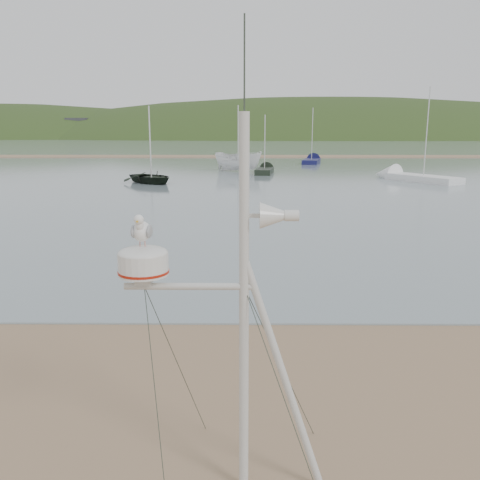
{
  "coord_description": "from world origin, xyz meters",
  "views": [
    {
      "loc": [
        2.79,
        -6.44,
        4.22
      ],
      "look_at": [
        2.73,
        1.0,
        2.57
      ],
      "focal_mm": 38.0,
      "sensor_mm": 36.0,
      "label": 1
    }
  ],
  "objects_px": {
    "boat_dark": "(151,154)",
    "sailboat_dark_mid": "(266,170)",
    "mast_rig": "(238,391)",
    "boat_white": "(238,145)",
    "sailboat_white_near": "(401,176)",
    "sailboat_blue_far": "(313,160)"
  },
  "relations": [
    {
      "from": "mast_rig",
      "to": "boat_dark",
      "type": "bearing_deg",
      "value": 101.81
    },
    {
      "from": "sailboat_dark_mid",
      "to": "sailboat_blue_far",
      "type": "bearing_deg",
      "value": 66.31
    },
    {
      "from": "boat_dark",
      "to": "sailboat_dark_mid",
      "type": "bearing_deg",
      "value": 1.7
    },
    {
      "from": "sailboat_blue_far",
      "to": "sailboat_white_near",
      "type": "distance_m",
      "value": 21.79
    },
    {
      "from": "boat_white",
      "to": "sailboat_white_near",
      "type": "xyz_separation_m",
      "value": [
        13.62,
        -7.48,
        -2.33
      ]
    },
    {
      "from": "mast_rig",
      "to": "boat_white",
      "type": "xyz_separation_m",
      "value": [
        -0.51,
        44.7,
        1.35
      ]
    },
    {
      "from": "sailboat_blue_far",
      "to": "sailboat_dark_mid",
      "type": "bearing_deg",
      "value": -113.69
    },
    {
      "from": "boat_dark",
      "to": "boat_white",
      "type": "xyz_separation_m",
      "value": [
        6.57,
        10.8,
        0.39
      ]
    },
    {
      "from": "mast_rig",
      "to": "boat_white",
      "type": "bearing_deg",
      "value": 90.65
    },
    {
      "from": "mast_rig",
      "to": "sailboat_blue_far",
      "type": "bearing_deg",
      "value": 81.6
    },
    {
      "from": "boat_dark",
      "to": "sailboat_dark_mid",
      "type": "distance_m",
      "value": 13.67
    },
    {
      "from": "boat_dark",
      "to": "sailboat_dark_mid",
      "type": "relative_size",
      "value": 0.74
    },
    {
      "from": "boat_dark",
      "to": "sailboat_dark_mid",
      "type": "height_order",
      "value": "sailboat_dark_mid"
    },
    {
      "from": "boat_white",
      "to": "sailboat_white_near",
      "type": "height_order",
      "value": "sailboat_white_near"
    },
    {
      "from": "mast_rig",
      "to": "sailboat_white_near",
      "type": "xyz_separation_m",
      "value": [
        13.11,
        37.22,
        -0.99
      ]
    },
    {
      "from": "boat_white",
      "to": "sailboat_blue_far",
      "type": "xyz_separation_m",
      "value": [
        9.15,
        13.85,
        -2.33
      ]
    },
    {
      "from": "sailboat_dark_mid",
      "to": "sailboat_white_near",
      "type": "distance_m",
      "value": 12.76
    },
    {
      "from": "sailboat_dark_mid",
      "to": "sailboat_white_near",
      "type": "bearing_deg",
      "value": -30.93
    },
    {
      "from": "boat_white",
      "to": "sailboat_white_near",
      "type": "relative_size",
      "value": 0.64
    },
    {
      "from": "sailboat_dark_mid",
      "to": "boat_white",
      "type": "bearing_deg",
      "value": 160.9
    },
    {
      "from": "sailboat_blue_far",
      "to": "boat_white",
      "type": "bearing_deg",
      "value": -123.47
    },
    {
      "from": "boat_white",
      "to": "sailboat_dark_mid",
      "type": "relative_size",
      "value": 0.87
    }
  ]
}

